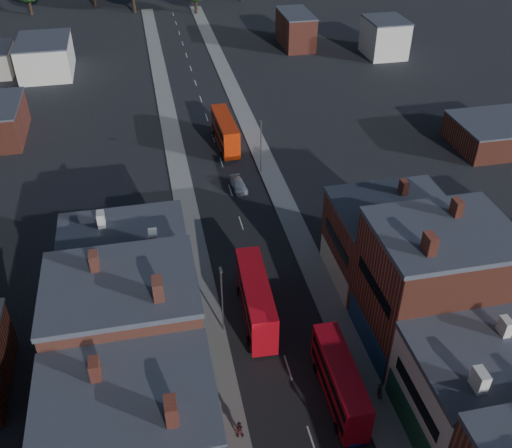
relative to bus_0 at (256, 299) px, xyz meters
name	(u,v)px	position (x,y,z in m)	size (l,w,h in m)	color
pavement_west	(189,220)	(-4.88, 18.86, -2.57)	(3.00, 200.00, 0.12)	gray
pavement_east	(286,208)	(8.12, 18.86, -2.57)	(3.00, 200.00, 0.12)	gray
lamp_post_2	(222,296)	(-3.58, -1.14, 2.07)	(0.25, 0.70, 8.12)	slate
lamp_post_3	(261,143)	(6.82, 28.86, 2.07)	(0.25, 0.70, 8.12)	slate
bus_0	(256,299)	(0.00, 0.00, 0.00)	(3.25, 11.41, 4.88)	red
bus_1	(340,380)	(5.12, -11.37, -0.27)	(2.70, 10.18, 4.38)	red
bus_2	(225,131)	(3.12, 37.97, -0.08)	(3.06, 11.04, 4.74)	#BA2608
car_1	(349,427)	(4.88, -14.79, -2.08)	(1.18, 3.40, 1.12)	navy
car_2	(256,300)	(0.42, 1.87, -1.99)	(2.14, 4.65, 1.29)	black
car_3	(239,185)	(2.82, 25.01, -2.01)	(1.75, 4.31, 1.25)	#BABABA
ped_1	(239,429)	(-4.26, -13.38, -1.66)	(0.83, 0.46, 1.71)	#421A1A
ped_3	(380,390)	(8.69, -12.19, -1.53)	(1.15, 0.52, 1.96)	#5C594F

